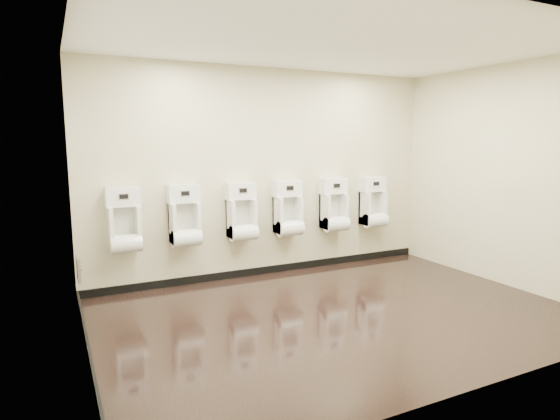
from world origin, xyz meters
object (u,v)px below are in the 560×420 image
Objects in this scene: urinal_2 at (242,216)px; urinal_5 at (373,206)px; urinal_0 at (124,225)px; urinal_4 at (334,209)px; access_panel at (79,269)px; urinal_1 at (185,220)px; urinal_3 at (288,212)px.

urinal_2 is 1.00× the size of urinal_5.
urinal_4 is (2.91, 0.00, 0.00)m from urinal_0.
urinal_5 is at bearing 5.74° from access_panel.
urinal_2 is (0.76, 0.00, 0.00)m from urinal_1.
urinal_0 is at bearing 37.65° from access_panel.
urinal_2 is 0.68m from urinal_3.
urinal_2 is 1.00× the size of urinal_3.
urinal_0 is 1.00× the size of urinal_5.
urinal_0 is 1.00× the size of urinal_4.
urinal_1 is at bearing 180.00° from urinal_4.
urinal_4 reaches higher than access_panel.
urinal_4 is at bearing 0.00° from urinal_0.
urinal_0 and urinal_4 have the same top height.
urinal_0 is 2.91m from urinal_4.
urinal_1 is 2.89m from urinal_5.
urinal_4 is at bearing 6.89° from access_panel.
urinal_3 is 0.75m from urinal_4.
urinal_4 is (1.44, 0.00, 0.00)m from urinal_2.
access_panel is 3.50m from urinal_4.
urinal_2 and urinal_4 have the same top height.
urinal_1 is at bearing 18.31° from access_panel.
urinal_0 and urinal_2 have the same top height.
access_panel is 2.76m from urinal_3.
urinal_4 is (0.75, 0.00, 0.00)m from urinal_3.
urinal_0 is 1.00× the size of urinal_2.
urinal_1 and urinal_5 have the same top height.
access_panel is 2.09m from urinal_2.
urinal_3 is (2.16, 0.00, 0.00)m from urinal_0.
urinal_3 is at bearing 0.00° from urinal_1.
access_panel is 0.33× the size of urinal_0.
urinal_1 is 1.00× the size of urinal_4.
urinal_0 and urinal_5 have the same top height.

